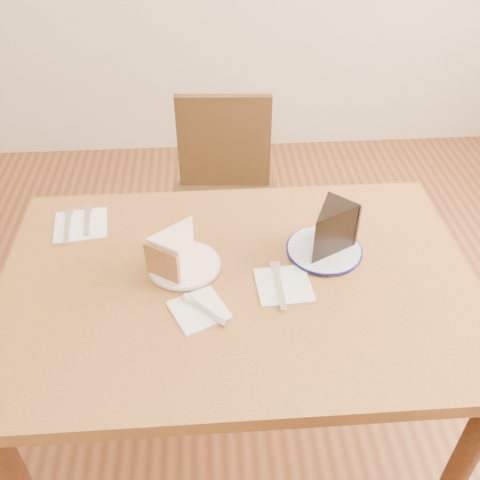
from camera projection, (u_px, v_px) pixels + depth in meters
name	position (u px, v px, depth m)	size (l,w,h in m)	color
ground	(239.00, 437.00, 1.83)	(4.00, 4.00, 0.00)	#4C2614
table	(238.00, 306.00, 1.41)	(1.20, 0.80, 0.75)	brown
chair_far	(224.00, 202.00, 2.07)	(0.45, 0.45, 0.86)	black
plate_cream	(184.00, 265.00, 1.38)	(0.18, 0.18, 0.01)	white
plate_navy	(324.00, 250.00, 1.43)	(0.19, 0.19, 0.01)	white
carrot_cake	(179.00, 247.00, 1.36)	(0.09, 0.13, 0.09)	beige
chocolate_cake	(327.00, 233.00, 1.37)	(0.10, 0.13, 0.12)	black
napkin_cream	(199.00, 310.00, 1.26)	(0.12, 0.12, 0.00)	white
napkin_navy	(284.00, 285.00, 1.33)	(0.13, 0.13, 0.00)	white
napkin_spare	(81.00, 225.00, 1.52)	(0.14, 0.14, 0.00)	white
fork_cream	(204.00, 310.00, 1.26)	(0.01, 0.14, 0.00)	silver
knife_navy	(279.00, 285.00, 1.32)	(0.02, 0.17, 0.00)	silver
fork_spare	(87.00, 221.00, 1.52)	(0.01, 0.14, 0.00)	silver
knife_spare	(68.00, 226.00, 1.50)	(0.01, 0.16, 0.00)	silver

